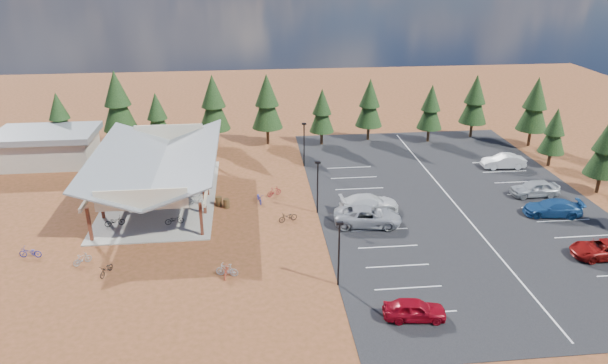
# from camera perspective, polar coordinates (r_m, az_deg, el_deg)

# --- Properties ---
(ground) EXTENTS (140.00, 140.00, 0.00)m
(ground) POSITION_cam_1_polar(r_m,az_deg,el_deg) (48.63, -4.16, -4.54)
(ground) COLOR #573417
(ground) RESTS_ON ground
(asphalt_lot) EXTENTS (27.00, 44.00, 0.04)m
(asphalt_lot) POSITION_cam_1_polar(r_m,az_deg,el_deg) (54.86, 15.41, -2.00)
(asphalt_lot) COLOR black
(asphalt_lot) RESTS_ON ground
(concrete_pad) EXTENTS (10.60, 18.60, 0.10)m
(concrete_pad) POSITION_cam_1_polar(r_m,az_deg,el_deg) (55.65, -14.78, -1.53)
(concrete_pad) COLOR gray
(concrete_pad) RESTS_ON ground
(bike_pavilion) EXTENTS (11.65, 19.40, 4.97)m
(bike_pavilion) POSITION_cam_1_polar(r_m,az_deg,el_deg) (54.24, -15.17, 2.10)
(bike_pavilion) COLOR #4E2116
(bike_pavilion) RESTS_ON concrete_pad
(outbuilding) EXTENTS (11.00, 7.00, 3.90)m
(outbuilding) POSITION_cam_1_polar(r_m,az_deg,el_deg) (68.45, -25.35, 3.38)
(outbuilding) COLOR #ADA593
(outbuilding) RESTS_ON ground
(lamp_post_0) EXTENTS (0.50, 0.25, 5.14)m
(lamp_post_0) POSITION_cam_1_polar(r_m,az_deg,el_deg) (38.89, 3.71, -7.08)
(lamp_post_0) COLOR black
(lamp_post_0) RESTS_ON ground
(lamp_post_1) EXTENTS (0.50, 0.25, 5.14)m
(lamp_post_1) POSITION_cam_1_polar(r_m,az_deg,el_deg) (49.51, 1.45, -0.15)
(lamp_post_1) COLOR black
(lamp_post_1) RESTS_ON ground
(lamp_post_2) EXTENTS (0.50, 0.25, 5.14)m
(lamp_post_2) POSITION_cam_1_polar(r_m,az_deg,el_deg) (60.65, 0.01, 4.28)
(lamp_post_2) COLOR black
(lamp_post_2) RESTS_ON ground
(trash_bin_0) EXTENTS (0.60, 0.60, 0.90)m
(trash_bin_0) POSITION_cam_1_polar(r_m,az_deg,el_deg) (52.61, -8.97, -2.01)
(trash_bin_0) COLOR #453118
(trash_bin_0) RESTS_ON ground
(trash_bin_1) EXTENTS (0.60, 0.60, 0.90)m
(trash_bin_1) POSITION_cam_1_polar(r_m,az_deg,el_deg) (52.04, -8.17, -2.24)
(trash_bin_1) COLOR #453118
(trash_bin_1) RESTS_ON ground
(pine_0) EXTENTS (3.16, 3.16, 7.35)m
(pine_0) POSITION_cam_1_polar(r_m,az_deg,el_deg) (71.31, -24.36, 6.36)
(pine_0) COLOR #382314
(pine_0) RESTS_ON ground
(pine_1) EXTENTS (4.14, 4.14, 9.65)m
(pine_1) POSITION_cam_1_polar(r_m,az_deg,el_deg) (69.85, -19.04, 8.05)
(pine_1) COLOR #382314
(pine_1) RESTS_ON ground
(pine_2) EXTENTS (3.12, 3.12, 7.27)m
(pine_2) POSITION_cam_1_polar(r_m,az_deg,el_deg) (67.55, -15.20, 6.74)
(pine_2) COLOR #382314
(pine_2) RESTS_ON ground
(pine_3) EXTENTS (3.87, 3.87, 9.02)m
(pine_3) POSITION_cam_1_polar(r_m,az_deg,el_deg) (67.73, -9.52, 8.21)
(pine_3) COLOR #382314
(pine_3) RESTS_ON ground
(pine_4) EXTENTS (3.85, 3.85, 8.97)m
(pine_4) POSITION_cam_1_polar(r_m,az_deg,el_deg) (67.67, -3.92, 8.43)
(pine_4) COLOR #382314
(pine_4) RESTS_ON ground
(pine_5) EXTENTS (3.08, 3.08, 7.18)m
(pine_5) POSITION_cam_1_polar(r_m,az_deg,el_deg) (67.60, 1.90, 7.50)
(pine_5) COLOR #382314
(pine_5) RESTS_ON ground
(pine_6) EXTENTS (3.45, 3.45, 8.03)m
(pine_6) POSITION_cam_1_polar(r_m,az_deg,el_deg) (69.67, 6.91, 8.25)
(pine_6) COLOR #382314
(pine_6) RESTS_ON ground
(pine_7) EXTENTS (3.18, 3.18, 7.41)m
(pine_7) POSITION_cam_1_polar(r_m,az_deg,el_deg) (70.51, 13.20, 7.67)
(pine_7) COLOR #382314
(pine_7) RESTS_ON ground
(pine_8) EXTENTS (3.55, 3.55, 8.27)m
(pine_8) POSITION_cam_1_polar(r_m,az_deg,el_deg) (73.64, 17.54, 8.28)
(pine_8) COLOR #382314
(pine_8) RESTS_ON ground
(pine_11) EXTENTS (3.43, 3.43, 7.99)m
(pine_11) POSITION_cam_1_polar(r_m,az_deg,el_deg) (60.89, 29.26, 3.23)
(pine_11) COLOR #382314
(pine_11) RESTS_ON ground
(pine_12) EXTENTS (2.91, 2.91, 6.78)m
(pine_12) POSITION_cam_1_polar(r_m,az_deg,el_deg) (66.59, 24.86, 4.88)
(pine_12) COLOR #382314
(pine_12) RESTS_ON ground
(pine_13) EXTENTS (3.75, 3.75, 8.74)m
(pine_13) POSITION_cam_1_polar(r_m,az_deg,el_deg) (72.52, 23.14, 7.52)
(pine_13) COLOR #382314
(pine_13) RESTS_ON ground
(bike_0) EXTENTS (1.82, 1.02, 0.91)m
(bike_0) POSITION_cam_1_polar(r_m,az_deg,el_deg) (50.80, -19.31, -3.92)
(bike_0) COLOR black
(bike_0) RESTS_ON concrete_pad
(bike_1) EXTENTS (1.59, 0.88, 0.92)m
(bike_1) POSITION_cam_1_polar(r_m,az_deg,el_deg) (55.15, -18.13, -1.59)
(bike_1) COLOR gray
(bike_1) RESTS_ON concrete_pad
(bike_2) EXTENTS (1.61, 0.94, 0.80)m
(bike_2) POSITION_cam_1_polar(r_m,az_deg,el_deg) (58.83, -16.16, 0.15)
(bike_2) COLOR navy
(bike_2) RESTS_ON concrete_pad
(bike_3) EXTENTS (1.80, 0.96, 1.04)m
(bike_3) POSITION_cam_1_polar(r_m,az_deg,el_deg) (62.55, -16.61, 1.58)
(bike_3) COLOR maroon
(bike_3) RESTS_ON concrete_pad
(bike_4) EXTENTS (1.73, 0.88, 0.87)m
(bike_4) POSITION_cam_1_polar(r_m,az_deg,el_deg) (49.63, -13.49, -3.88)
(bike_4) COLOR black
(bike_4) RESTS_ON concrete_pad
(bike_5) EXTENTS (1.84, 0.83, 1.07)m
(bike_5) POSITION_cam_1_polar(r_m,az_deg,el_deg) (52.95, -11.29, -1.80)
(bike_5) COLOR #95999C
(bike_5) RESTS_ON concrete_pad
(bike_6) EXTENTS (1.71, 0.80, 0.87)m
(bike_6) POSITION_cam_1_polar(r_m,az_deg,el_deg) (57.88, -13.49, 0.09)
(bike_6) COLOR navy
(bike_6) RESTS_ON concrete_pad
(bike_7) EXTENTS (1.61, 0.74, 0.93)m
(bike_7) POSITION_cam_1_polar(r_m,az_deg,el_deg) (60.70, -12.17, 1.34)
(bike_7) COLOR maroon
(bike_7) RESTS_ON concrete_pad
(bike_8) EXTENTS (1.08, 1.76, 0.87)m
(bike_8) POSITION_cam_1_polar(r_m,az_deg,el_deg) (43.91, -20.08, -8.64)
(bike_8) COLOR black
(bike_8) RESTS_ON ground
(bike_9) EXTENTS (1.42, 1.30, 0.90)m
(bike_9) POSITION_cam_1_polar(r_m,az_deg,el_deg) (45.92, -22.31, -7.51)
(bike_9) COLOR gray
(bike_9) RESTS_ON ground
(bike_10) EXTENTS (1.83, 0.80, 0.93)m
(bike_10) POSITION_cam_1_polar(r_m,az_deg,el_deg) (48.57, -26.88, -6.62)
(bike_10) COLOR navy
(bike_10) RESTS_ON ground
(bike_11) EXTENTS (0.64, 1.57, 0.92)m
(bike_11) POSITION_cam_1_polar(r_m,az_deg,el_deg) (41.41, -8.21, -9.32)
(bike_11) COLOR #A03823
(bike_11) RESTS_ON ground
(bike_13) EXTENTS (1.81, 0.93, 1.05)m
(bike_13) POSITION_cam_1_polar(r_m,az_deg,el_deg) (41.49, -8.11, -9.14)
(bike_13) COLOR #9C9EA5
(bike_13) RESTS_ON ground
(bike_14) EXTENTS (0.93, 1.90, 0.95)m
(bike_14) POSITION_cam_1_polar(r_m,az_deg,el_deg) (52.74, -4.72, -1.69)
(bike_14) COLOR navy
(bike_14) RESTS_ON ground
(bike_15) EXTENTS (1.59, 1.16, 0.95)m
(bike_15) POSITION_cam_1_polar(r_m,az_deg,el_deg) (54.07, -3.15, -1.00)
(bike_15) COLOR maroon
(bike_15) RESTS_ON ground
(bike_16) EXTENTS (1.88, 1.23, 0.93)m
(bike_16) POSITION_cam_1_polar(r_m,az_deg,el_deg) (48.93, -1.69, -3.69)
(bike_16) COLOR black
(bike_16) RESTS_ON ground
(car_0) EXTENTS (4.30, 2.12, 1.41)m
(car_0) POSITION_cam_1_polar(r_m,az_deg,el_deg) (37.39, 11.56, -13.00)
(car_0) COLOR maroon
(car_0) RESTS_ON asphalt_lot
(car_2) EXTENTS (6.30, 3.49, 1.67)m
(car_2) POSITION_cam_1_polar(r_m,az_deg,el_deg) (48.44, 6.72, -3.61)
(car_2) COLOR #9D9FA5
(car_2) RESTS_ON asphalt_lot
(car_3) EXTENTS (5.71, 2.65, 1.62)m
(car_3) POSITION_cam_1_polar(r_m,az_deg,el_deg) (51.00, 6.87, -2.22)
(car_3) COLOR silver
(car_3) RESTS_ON asphalt_lot
(car_6) EXTENTS (5.10, 2.45, 1.40)m
(car_6) POSITION_cam_1_polar(r_m,az_deg,el_deg) (49.39, 28.96, -6.20)
(car_6) COLOR maroon
(car_6) RESTS_ON asphalt_lot
(car_7) EXTENTS (5.43, 2.94, 1.49)m
(car_7) POSITION_cam_1_polar(r_m,az_deg,el_deg) (54.88, 24.70, -2.48)
(car_7) COLOR navy
(car_7) RESTS_ON asphalt_lot
(car_8) EXTENTS (4.76, 1.95, 1.61)m
(car_8) POSITION_cam_1_polar(r_m,az_deg,el_deg) (58.49, 23.11, -0.61)
(car_8) COLOR #A3A7AB
(car_8) RESTS_ON asphalt_lot
(car_9) EXTENTS (4.82, 1.87, 1.57)m
(car_9) POSITION_cam_1_polar(r_m,az_deg,el_deg) (64.86, 20.25, 2.06)
(car_9) COLOR silver
(car_9) RESTS_ON asphalt_lot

